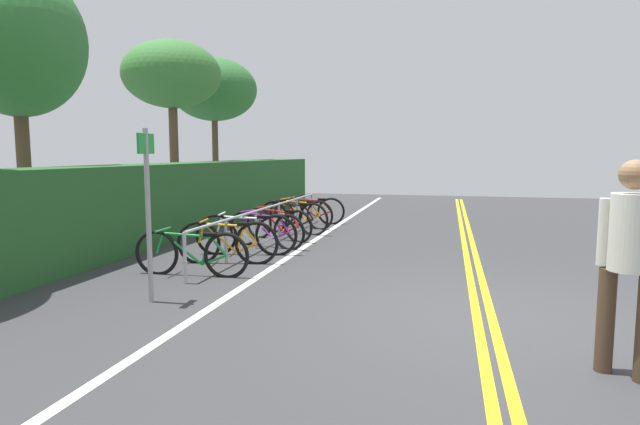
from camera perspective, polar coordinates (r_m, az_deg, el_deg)
The scene contains 19 objects.
ground_plane at distance 6.16m, azimuth 17.38°, elevation -11.06°, with size 33.94×13.16×0.05m, color #353538.
centre_line_yellow_inner at distance 6.16m, azimuth 18.14°, elevation -10.83°, with size 30.55×0.10×0.00m, color gold.
centre_line_yellow_outer at distance 6.15m, azimuth 16.63°, elevation -10.81°, with size 30.55×0.10×0.00m, color gold.
bike_lane_stripe_white at distance 6.69m, azimuth -10.40°, elevation -9.23°, with size 30.55×0.12×0.00m, color white.
bike_rack at distance 10.62m, azimuth -5.64°, elevation -0.29°, with size 6.98×0.05×0.74m.
bicycle_0 at distance 7.97m, azimuth -13.78°, elevation -4.33°, with size 0.46×1.79×0.71m.
bicycle_1 at distance 8.72m, azimuth -9.97°, elevation -3.21°, with size 0.48×1.66×0.75m.
bicycle_2 at distance 9.41m, azimuth -7.98°, elevation -2.38°, with size 0.49×1.81×0.77m.
bicycle_3 at distance 10.14m, azimuth -5.87°, elevation -1.87°, with size 0.60×1.70×0.72m.
bicycle_4 at distance 10.97m, azimuth -4.53°, elevation -1.25°, with size 0.69×1.65×0.71m.
bicycle_5 at distance 11.81m, azimuth -2.93°, elevation -0.55°, with size 0.57×1.74×0.77m.
bicycle_6 at distance 12.69m, azimuth -2.12°, elevation -0.13°, with size 0.58×1.73×0.73m.
bicycle_7 at distance 13.40m, azimuth -1.07°, elevation 0.20°, with size 0.46×1.77×0.72m.
pedestrian at distance 4.83m, azimuth 30.56°, elevation -3.81°, with size 0.32×0.43×1.75m.
sign_post_near at distance 6.58m, azimuth -18.17°, elevation 1.50°, with size 0.36×0.06×2.09m.
hedge_backdrop at distance 12.90m, azimuth -13.32°, elevation 1.80°, with size 15.93×1.05×1.58m, color #235626.
tree_mid at distance 11.44m, azimuth -30.05°, elevation 15.65°, with size 2.42×2.42×5.18m.
tree_far_right at distance 15.78m, azimuth -15.77°, elevation 14.10°, with size 2.74×2.74×4.93m.
tree_extra at distance 18.94m, azimuth -11.42°, elevation 12.87°, with size 2.95×2.95×5.04m.
Camera 1 is at (-5.87, 0.43, 1.80)m, focal length 29.53 mm.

